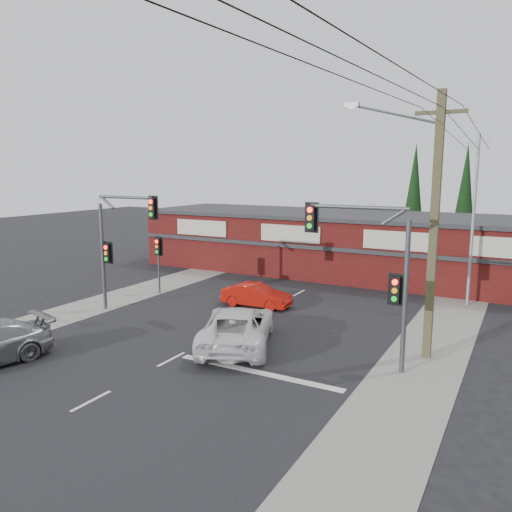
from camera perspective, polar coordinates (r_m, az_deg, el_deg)
The scene contains 17 objects.
ground at distance 21.25m, azimuth -6.24°, elevation -9.95°, with size 120.00×120.00×0.00m, color black.
road_strip at distance 25.29m, azimuth 0.31°, elevation -6.65°, with size 14.00×70.00×0.01m, color black.
verge_left at distance 30.15m, azimuth -14.08°, elevation -4.25°, with size 3.00×70.00×0.02m, color gray.
verge_right at distance 22.69m, azimuth 19.78°, elevation -9.17°, with size 3.00×70.00×0.02m, color gray.
stop_line at distance 18.32m, azimuth 0.22°, elevation -13.14°, with size 6.50×0.35×0.01m, color silver.
white_suv at distance 20.73m, azimuth -2.14°, elevation -8.05°, with size 2.68×5.80×1.61m, color silver.
red_sedan at distance 26.53m, azimuth 0.05°, elevation -4.51°, with size 1.30×3.72×1.23m, color #B2140B.
lane_dashes at distance 24.45m, azimuth -0.83°, elevation -7.21°, with size 0.12×45.59×0.01m.
shop_building at distance 35.96m, azimuth 8.07°, elevation 1.63°, with size 27.30×8.40×4.22m.
conifer_near at distance 41.16m, azimuth 17.61°, elevation 6.96°, with size 1.80×1.80×9.25m.
conifer_far at distance 42.61m, azimuth 22.80°, elevation 6.74°, with size 1.80×1.80×9.25m.
traffic_mast_left at distance 25.90m, azimuth -15.56°, elevation 2.26°, with size 3.77×0.27×5.97m.
traffic_mast_right at distance 18.24m, azimuth 13.38°, elevation -0.61°, with size 3.96×0.27×5.97m.
pedestal_signal at distance 29.56m, azimuth -11.09°, elevation 0.33°, with size 0.55×0.27×3.38m.
utility_pole at distance 19.66m, azimuth 19.34°, elevation 4.10°, with size 4.38×0.59×10.00m.
steel_pole at distance 28.55m, azimuth 23.59°, elevation 4.02°, with size 1.20×0.16×9.00m.
power_lines at distance 14.33m, azimuth 16.79°, elevation 16.98°, with size 2.01×29.00×1.22m.
Camera 1 is at (11.58, -16.33, 7.13)m, focal length 35.00 mm.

